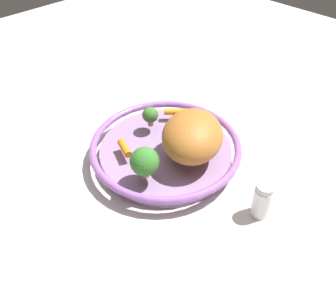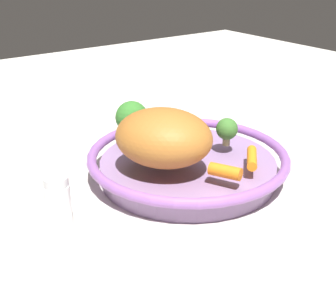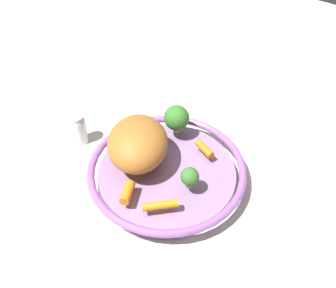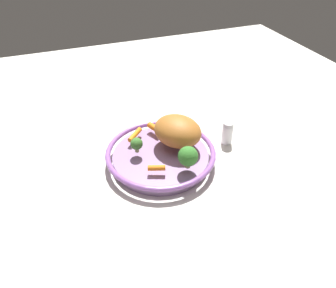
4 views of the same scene
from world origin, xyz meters
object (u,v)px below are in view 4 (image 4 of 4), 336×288
(baby_carrot_center, at_px, (157,168))
(baby_carrot_left, at_px, (154,128))
(baby_carrot_back, at_px, (135,135))
(broccoli_floret_large, at_px, (137,144))
(roast_chicken_piece, at_px, (178,131))
(broccoli_floret_small, at_px, (188,156))
(serving_bowl, at_px, (161,156))
(salt_shaker, at_px, (227,133))

(baby_carrot_center, distance_m, baby_carrot_left, 0.20)
(baby_carrot_back, relative_size, broccoli_floret_large, 1.41)
(baby_carrot_left, bearing_deg, roast_chicken_piece, -153.51)
(baby_carrot_back, relative_size, baby_carrot_left, 1.40)
(baby_carrot_back, xyz_separation_m, broccoli_floret_small, (-0.19, -0.10, 0.03))
(baby_carrot_left, xyz_separation_m, broccoli_floret_large, (-0.09, 0.08, 0.02))
(serving_bowl, height_order, baby_carrot_left, baby_carrot_left)
(baby_carrot_back, distance_m, baby_carrot_left, 0.07)
(baby_carrot_center, relative_size, salt_shaker, 0.62)
(serving_bowl, distance_m, broccoli_floret_large, 0.09)
(serving_bowl, xyz_separation_m, baby_carrot_left, (0.11, -0.02, 0.03))
(serving_bowl, relative_size, broccoli_floret_small, 4.94)
(baby_carrot_back, bearing_deg, baby_carrot_center, -176.15)
(salt_shaker, bearing_deg, serving_bowl, 94.47)
(baby_carrot_left, xyz_separation_m, broccoli_floret_small, (-0.21, -0.03, 0.03))
(broccoli_floret_small, height_order, salt_shaker, broccoli_floret_small)
(broccoli_floret_large, xyz_separation_m, broccoli_floret_small, (-0.12, -0.11, 0.01))
(broccoli_floret_large, relative_size, salt_shaker, 0.60)
(serving_bowl, xyz_separation_m, baby_carrot_back, (0.09, 0.05, 0.03))
(serving_bowl, bearing_deg, baby_carrot_back, 29.19)
(roast_chicken_piece, xyz_separation_m, broccoli_floret_large, (0.00, 0.13, -0.02))
(roast_chicken_piece, bearing_deg, salt_shaker, -89.40)
(broccoli_floret_small, bearing_deg, salt_shaker, -58.52)
(baby_carrot_left, height_order, broccoli_floret_large, broccoli_floret_large)
(broccoli_floret_large, bearing_deg, salt_shaker, -89.96)
(baby_carrot_left, bearing_deg, salt_shaker, -111.73)
(roast_chicken_piece, relative_size, baby_carrot_left, 3.16)
(baby_carrot_center, distance_m, salt_shaker, 0.30)
(broccoli_floret_small, bearing_deg, serving_bowl, 24.34)
(serving_bowl, height_order, baby_carrot_back, baby_carrot_back)
(baby_carrot_center, bearing_deg, baby_carrot_back, 3.85)
(roast_chicken_piece, height_order, baby_carrot_center, roast_chicken_piece)
(roast_chicken_piece, bearing_deg, baby_carrot_center, 133.88)
(salt_shaker, bearing_deg, roast_chicken_piece, 90.60)
(baby_carrot_left, bearing_deg, serving_bowl, 171.38)
(broccoli_floret_large, distance_m, broccoli_floret_small, 0.16)
(baby_carrot_center, height_order, broccoli_floret_small, broccoli_floret_small)
(baby_carrot_back, height_order, broccoli_floret_large, broccoli_floret_large)
(baby_carrot_center, height_order, salt_shaker, salt_shaker)
(broccoli_floret_large, bearing_deg, serving_bowl, -105.21)
(roast_chicken_piece, bearing_deg, serving_bowl, 105.31)
(baby_carrot_back, bearing_deg, salt_shaker, -104.46)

